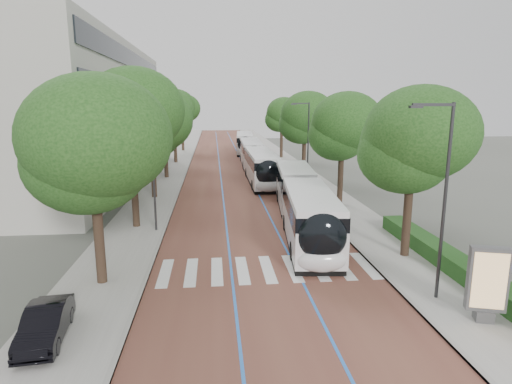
% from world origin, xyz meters
% --- Properties ---
extents(ground, '(160.00, 160.00, 0.00)m').
position_xyz_m(ground, '(0.00, 0.00, 0.00)').
color(ground, '#51544C').
rests_on(ground, ground).
extents(road, '(11.00, 140.00, 0.02)m').
position_xyz_m(road, '(0.00, 40.00, 0.01)').
color(road, brown).
rests_on(road, ground).
extents(sidewalk_left, '(4.00, 140.00, 0.12)m').
position_xyz_m(sidewalk_left, '(-7.50, 40.00, 0.06)').
color(sidewalk_left, gray).
rests_on(sidewalk_left, ground).
extents(sidewalk_right, '(4.00, 140.00, 0.12)m').
position_xyz_m(sidewalk_right, '(7.50, 40.00, 0.06)').
color(sidewalk_right, gray).
rests_on(sidewalk_right, ground).
extents(kerb_left, '(0.20, 140.00, 0.14)m').
position_xyz_m(kerb_left, '(-5.60, 40.00, 0.06)').
color(kerb_left, gray).
rests_on(kerb_left, ground).
extents(kerb_right, '(0.20, 140.00, 0.14)m').
position_xyz_m(kerb_right, '(5.60, 40.00, 0.06)').
color(kerb_right, gray).
rests_on(kerb_right, ground).
extents(zebra_crossing, '(10.55, 3.60, 0.01)m').
position_xyz_m(zebra_crossing, '(0.20, 1.00, 0.03)').
color(zebra_crossing, silver).
rests_on(zebra_crossing, ground).
extents(lane_line_left, '(0.12, 126.00, 0.01)m').
position_xyz_m(lane_line_left, '(-1.60, 40.00, 0.02)').
color(lane_line_left, blue).
rests_on(lane_line_left, road).
extents(lane_line_right, '(0.12, 126.00, 0.01)m').
position_xyz_m(lane_line_right, '(1.60, 40.00, 0.02)').
color(lane_line_right, blue).
rests_on(lane_line_right, road).
extents(office_building, '(18.11, 40.00, 14.00)m').
position_xyz_m(office_building, '(-19.47, 28.00, 7.00)').
color(office_building, '#BAB7AC').
rests_on(office_building, ground).
extents(hedge, '(1.20, 14.00, 0.80)m').
position_xyz_m(hedge, '(9.10, 0.00, 0.52)').
color(hedge, '#1A4819').
rests_on(hedge, sidewalk_right).
extents(streetlight_near, '(1.82, 0.20, 8.00)m').
position_xyz_m(streetlight_near, '(6.62, -3.00, 4.82)').
color(streetlight_near, '#2E2E30').
rests_on(streetlight_near, sidewalk_right).
extents(streetlight_far, '(1.82, 0.20, 8.00)m').
position_xyz_m(streetlight_far, '(6.62, 22.00, 4.82)').
color(streetlight_far, '#2E2E30').
rests_on(streetlight_far, sidewalk_right).
extents(lamp_post_left, '(0.14, 0.14, 8.00)m').
position_xyz_m(lamp_post_left, '(-6.10, 8.00, 4.12)').
color(lamp_post_left, '#2E2E30').
rests_on(lamp_post_left, sidewalk_left).
extents(trees_left, '(6.42, 60.98, 9.71)m').
position_xyz_m(trees_left, '(-7.50, 21.85, 6.49)').
color(trees_left, black).
rests_on(trees_left, ground).
extents(trees_right, '(5.97, 47.36, 8.77)m').
position_xyz_m(trees_right, '(7.70, 20.95, 6.09)').
color(trees_right, black).
rests_on(trees_right, ground).
extents(lead_bus, '(4.26, 18.55, 3.20)m').
position_xyz_m(lead_bus, '(3.40, 8.11, 1.63)').
color(lead_bus, black).
rests_on(lead_bus, ground).
extents(bus_queued_0, '(2.57, 12.40, 3.20)m').
position_xyz_m(bus_queued_0, '(2.44, 23.67, 1.62)').
color(bus_queued_0, silver).
rests_on(bus_queued_0, ground).
extents(bus_queued_1, '(2.82, 12.45, 3.20)m').
position_xyz_m(bus_queued_1, '(2.57, 36.69, 1.62)').
color(bus_queued_1, silver).
rests_on(bus_queued_1, ground).
extents(bus_queued_2, '(3.27, 12.53, 3.20)m').
position_xyz_m(bus_queued_2, '(2.72, 50.74, 1.62)').
color(bus_queued_2, silver).
rests_on(bus_queued_2, ground).
extents(ad_panel, '(1.43, 0.76, 2.88)m').
position_xyz_m(ad_panel, '(7.55, -5.05, 1.63)').
color(ad_panel, '#59595B').
rests_on(ad_panel, sidewalk_right).
extents(parked_car, '(1.66, 3.72, 1.19)m').
position_xyz_m(parked_car, '(-8.18, -4.81, 0.71)').
color(parked_car, black).
rests_on(parked_car, sidewalk_left).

